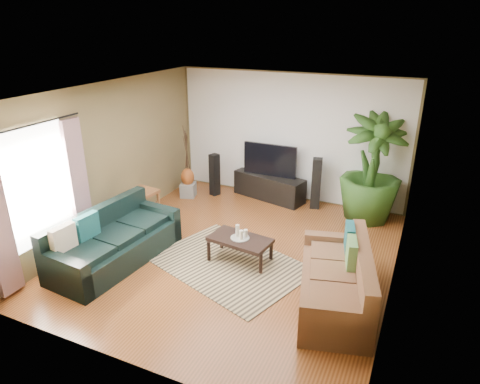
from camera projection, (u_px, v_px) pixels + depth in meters
The scene contains 27 objects.
floor at pixel (235, 253), 7.22m from camera, with size 5.50×5.50×0.00m, color brown.
ceiling at pixel (234, 92), 6.21m from camera, with size 5.50×5.50×0.00m, color white.
wall_back at pixel (290, 138), 9.03m from camera, with size 5.00×5.00×0.00m, color brown.
wall_front at pixel (122, 263), 4.39m from camera, with size 5.00×5.00×0.00m, color brown.
wall_left at pixel (109, 159), 7.67m from camera, with size 5.50×5.50×0.00m, color brown.
wall_right at pixel (403, 205), 5.76m from camera, with size 5.50×5.50×0.00m, color brown.
backwall_panel at pixel (290, 138), 9.03m from camera, with size 4.90×4.90×0.00m, color white.
window_pane at pixel (37, 186), 6.29m from camera, with size 1.80×1.80×0.00m, color white.
curtain_far at pixel (79, 185), 7.00m from camera, with size 0.08×0.35×2.20m, color gray.
curtain_rod at pixel (27, 126), 5.94m from camera, with size 0.03×0.03×1.90m, color black.
sofa_left at pixel (115, 238), 6.85m from camera, with size 2.22×0.95×0.85m, color black.
sofa_right at pixel (335, 276), 5.82m from camera, with size 1.98×0.89×0.85m, color brown.
area_rug at pixel (229, 264), 6.91m from camera, with size 2.38×1.68×0.01m, color tan.
coffee_table at pixel (240, 249), 6.96m from camera, with size 0.99×0.54×0.41m, color black.
candle_tray at pixel (240, 238), 6.88m from camera, with size 0.31×0.31×0.01m, color gray.
candle_tall at pixel (237, 230), 6.88m from camera, with size 0.06×0.06×0.20m, color beige.
candle_mid at pixel (241, 235), 6.80m from camera, with size 0.06×0.06×0.15m, color white.
candle_short at pixel (246, 233), 6.87m from camera, with size 0.06×0.06×0.13m, color beige.
tv_stand at pixel (269, 187), 9.36m from camera, with size 1.60×0.48×0.53m, color black.
television at pixel (270, 160), 9.13m from camera, with size 1.17×0.06×0.69m, color black.
speaker_left at pixel (215, 175), 9.47m from camera, with size 0.17×0.19×0.94m, color black.
speaker_right at pixel (316, 184), 8.79m from camera, with size 0.19×0.21×1.07m, color black.
potted_plant at pixel (372, 169), 8.10m from camera, with size 1.17×1.17×2.08m, color #254B19.
plant_pot at pixel (367, 212), 8.44m from camera, with size 0.38×0.38×0.30m, color black.
pedestal at pixel (188, 190), 9.49m from camera, with size 0.31×0.31×0.31m, color gray.
vase at pixel (188, 177), 9.38m from camera, with size 0.29×0.29×0.40m, color #95471B.
side_table at pixel (141, 205), 8.38m from camera, with size 0.55×0.55×0.59m, color #946130.
Camera 1 is at (2.67, -5.70, 3.69)m, focal length 32.00 mm.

